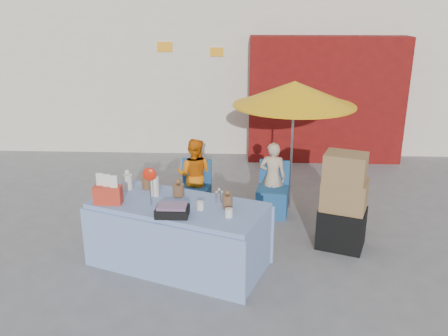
{
  "coord_description": "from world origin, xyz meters",
  "views": [
    {
      "loc": [
        0.52,
        -5.73,
        3.18
      ],
      "look_at": [
        0.23,
        0.6,
        1.0
      ],
      "focal_mm": 38.0,
      "sensor_mm": 36.0,
      "label": 1
    }
  ],
  "objects_px": {
    "chair_right": "(272,199)",
    "vendor_orange": "(194,175)",
    "market_table": "(178,233)",
    "vendor_beige": "(272,177)",
    "umbrella": "(294,94)",
    "box_stack": "(343,205)",
    "chair_left": "(194,198)"
  },
  "relations": [
    {
      "from": "chair_left",
      "to": "vendor_orange",
      "type": "distance_m",
      "value": 0.37
    },
    {
      "from": "market_table",
      "to": "vendor_orange",
      "type": "xyz_separation_m",
      "value": [
        0.03,
        1.73,
        0.17
      ]
    },
    {
      "from": "vendor_orange",
      "to": "box_stack",
      "type": "relative_size",
      "value": 0.89
    },
    {
      "from": "chair_left",
      "to": "chair_right",
      "type": "bearing_deg",
      "value": 8.86
    },
    {
      "from": "vendor_beige",
      "to": "market_table",
      "type": "bearing_deg",
      "value": 62.46
    },
    {
      "from": "market_table",
      "to": "vendor_beige",
      "type": "bearing_deg",
      "value": 74.39
    },
    {
      "from": "vendor_orange",
      "to": "umbrella",
      "type": "xyz_separation_m",
      "value": [
        1.55,
        0.15,
        1.29
      ]
    },
    {
      "from": "umbrella",
      "to": "vendor_orange",
      "type": "bearing_deg",
      "value": -174.47
    },
    {
      "from": "chair_right",
      "to": "chair_left",
      "type": "bearing_deg",
      "value": -171.14
    },
    {
      "from": "chair_left",
      "to": "box_stack",
      "type": "xyz_separation_m",
      "value": [
        2.14,
        -1.03,
        0.37
      ]
    },
    {
      "from": "chair_right",
      "to": "vendor_orange",
      "type": "bearing_deg",
      "value": -177.27
    },
    {
      "from": "market_table",
      "to": "umbrella",
      "type": "relative_size",
      "value": 1.16
    },
    {
      "from": "vendor_beige",
      "to": "box_stack",
      "type": "bearing_deg",
      "value": 136.44
    },
    {
      "from": "chair_right",
      "to": "umbrella",
      "type": "bearing_deg",
      "value": 52.56
    },
    {
      "from": "chair_left",
      "to": "umbrella",
      "type": "bearing_deg",
      "value": 19.27
    },
    {
      "from": "market_table",
      "to": "chair_left",
      "type": "height_order",
      "value": "market_table"
    },
    {
      "from": "vendor_orange",
      "to": "chair_right",
      "type": "bearing_deg",
      "value": -177.27
    },
    {
      "from": "chair_right",
      "to": "vendor_beige",
      "type": "xyz_separation_m",
      "value": [
        -0.0,
        0.13,
        0.32
      ]
    },
    {
      "from": "market_table",
      "to": "vendor_beige",
      "type": "height_order",
      "value": "market_table"
    },
    {
      "from": "market_table",
      "to": "umbrella",
      "type": "height_order",
      "value": "umbrella"
    },
    {
      "from": "vendor_beige",
      "to": "umbrella",
      "type": "distance_m",
      "value": 1.35
    },
    {
      "from": "vendor_orange",
      "to": "vendor_beige",
      "type": "bearing_deg",
      "value": -171.14
    },
    {
      "from": "umbrella",
      "to": "chair_right",
      "type": "bearing_deg",
      "value": -136.3
    },
    {
      "from": "market_table",
      "to": "umbrella",
      "type": "distance_m",
      "value": 2.86
    },
    {
      "from": "vendor_beige",
      "to": "umbrella",
      "type": "bearing_deg",
      "value": -144.58
    },
    {
      "from": "chair_right",
      "to": "vendor_orange",
      "type": "distance_m",
      "value": 1.31
    },
    {
      "from": "umbrella",
      "to": "box_stack",
      "type": "bearing_deg",
      "value": -65.64
    },
    {
      "from": "market_table",
      "to": "chair_right",
      "type": "xyz_separation_m",
      "value": [
        1.28,
        1.6,
        -0.18
      ]
    },
    {
      "from": "chair_right",
      "to": "umbrella",
      "type": "xyz_separation_m",
      "value": [
        0.3,
        0.28,
        1.64
      ]
    },
    {
      "from": "market_table",
      "to": "vendor_orange",
      "type": "height_order",
      "value": "market_table"
    },
    {
      "from": "vendor_orange",
      "to": "vendor_beige",
      "type": "height_order",
      "value": "vendor_orange"
    },
    {
      "from": "chair_left",
      "to": "vendor_beige",
      "type": "bearing_deg",
      "value": 15.01
    }
  ]
}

